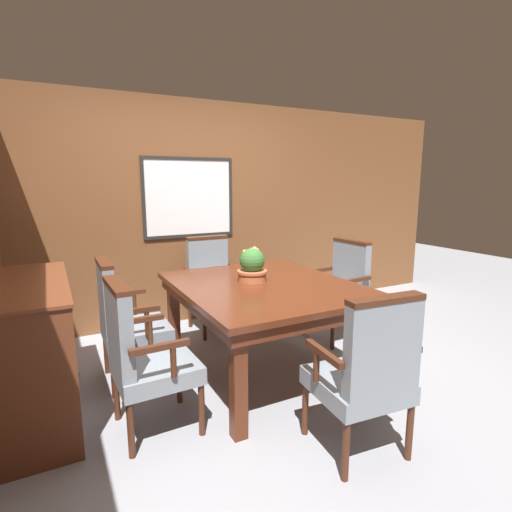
% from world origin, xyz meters
% --- Properties ---
extents(ground_plane, '(14.00, 14.00, 0.00)m').
position_xyz_m(ground_plane, '(0.00, 0.00, 0.00)').
color(ground_plane, '#93969E').
extents(wall_back, '(7.20, 0.08, 2.45)m').
position_xyz_m(wall_back, '(-0.00, 1.80, 1.23)').
color(wall_back, brown).
rests_on(wall_back, ground_plane).
extents(dining_table, '(1.34, 1.60, 0.76)m').
position_xyz_m(dining_table, '(0.08, 0.23, 0.67)').
color(dining_table, '#562614').
rests_on(dining_table, ground_plane).
extents(chair_left_far, '(0.50, 0.55, 0.99)m').
position_xyz_m(chair_left_far, '(-0.96, 0.60, 0.52)').
color(chair_left_far, '#472314').
rests_on(chair_left_far, ground_plane).
extents(chair_left_near, '(0.51, 0.56, 0.99)m').
position_xyz_m(chair_left_near, '(-0.98, -0.13, 0.52)').
color(chair_left_near, '#472314').
rests_on(chair_left_near, ground_plane).
extents(chair_head_near, '(0.58, 0.54, 0.99)m').
position_xyz_m(chair_head_near, '(0.09, -0.94, 0.52)').
color(chair_head_near, '#472314').
rests_on(chair_head_near, ground_plane).
extents(chair_head_far, '(0.55, 0.51, 0.99)m').
position_xyz_m(chair_head_far, '(0.08, 1.40, 0.52)').
color(chair_head_far, '#472314').
rests_on(chair_head_far, ground_plane).
extents(chair_right_far, '(0.53, 0.57, 0.99)m').
position_xyz_m(chair_right_far, '(1.15, 0.57, 0.52)').
color(chair_right_far, '#472314').
rests_on(chair_right_far, ground_plane).
extents(potted_plant, '(0.25, 0.25, 0.28)m').
position_xyz_m(potted_plant, '(0.02, 0.35, 0.89)').
color(potted_plant, '#B2603D').
rests_on(potted_plant, dining_table).
extents(sideboard_cabinet, '(0.51, 1.30, 0.93)m').
position_xyz_m(sideboard_cabinet, '(-1.60, 0.39, 0.47)').
color(sideboard_cabinet, brown).
rests_on(sideboard_cabinet, ground_plane).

